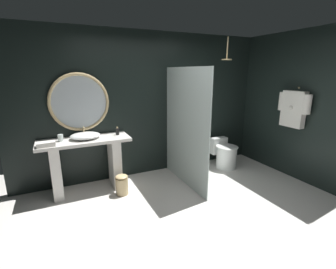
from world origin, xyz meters
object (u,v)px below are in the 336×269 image
at_px(round_wall_mirror, 80,102).
at_px(waste_bin, 122,185).
at_px(hanging_bathrobe, 294,107).
at_px(tumbler_cup, 61,138).
at_px(rain_shower_head, 227,57).
at_px(toilet, 225,155).
at_px(vessel_sink, 85,136).
at_px(soap_dispenser, 117,131).
at_px(folded_hand_towel, 46,144).

relative_size(round_wall_mirror, waste_bin, 2.84).
distance_m(round_wall_mirror, hanging_bathrobe, 3.64).
bearing_deg(tumbler_cup, rain_shower_head, -4.91).
bearing_deg(tumbler_cup, round_wall_mirror, 31.78).
relative_size(hanging_bathrobe, waste_bin, 2.12).
xyz_separation_m(round_wall_mirror, hanging_bathrobe, (3.42, -1.25, -0.13)).
height_order(tumbler_cup, hanging_bathrobe, hanging_bathrobe).
xyz_separation_m(rain_shower_head, waste_bin, (-2.06, -0.18, -2.00)).
distance_m(tumbler_cup, toilet, 3.10).
height_order(hanging_bathrobe, waste_bin, hanging_bathrobe).
xyz_separation_m(tumbler_cup, toilet, (3.02, -0.18, -0.66)).
height_order(rain_shower_head, hanging_bathrobe, rain_shower_head).
distance_m(vessel_sink, tumbler_cup, 0.36).
bearing_deg(soap_dispenser, hanging_bathrobe, -20.01).
bearing_deg(waste_bin, rain_shower_head, 4.90).
xyz_separation_m(rain_shower_head, toilet, (0.15, 0.06, -1.90)).
bearing_deg(rain_shower_head, hanging_bathrobe, -41.54).
distance_m(tumbler_cup, round_wall_mirror, 0.64).
relative_size(hanging_bathrobe, toilet, 1.20).
bearing_deg(vessel_sink, waste_bin, -42.24).
relative_size(rain_shower_head, hanging_bathrobe, 0.56).
xyz_separation_m(round_wall_mirror, rain_shower_head, (2.53, -0.46, 0.74)).
relative_size(vessel_sink, toilet, 0.80).
height_order(vessel_sink, soap_dispenser, vessel_sink).
bearing_deg(folded_hand_towel, toilet, 0.31).
height_order(soap_dispenser, waste_bin, soap_dispenser).
bearing_deg(round_wall_mirror, waste_bin, -53.66).
bearing_deg(toilet, soap_dispenser, 174.81).
distance_m(tumbler_cup, waste_bin, 1.18).
bearing_deg(round_wall_mirror, hanging_bathrobe, -20.05).
bearing_deg(waste_bin, folded_hand_towel, 167.51).
xyz_separation_m(soap_dispenser, round_wall_mirror, (-0.54, 0.20, 0.49)).
relative_size(soap_dispenser, round_wall_mirror, 0.15).
distance_m(soap_dispenser, rain_shower_head, 2.35).
distance_m(tumbler_cup, folded_hand_towel, 0.28).
bearing_deg(vessel_sink, hanging_bathrobe, -16.70).
distance_m(soap_dispenser, hanging_bathrobe, 3.09).
xyz_separation_m(soap_dispenser, hanging_bathrobe, (2.88, -1.05, 0.36)).
xyz_separation_m(vessel_sink, tumbler_cup, (-0.36, 0.02, 0.00)).
distance_m(soap_dispenser, round_wall_mirror, 0.76).
relative_size(tumbler_cup, toilet, 0.18).
height_order(soap_dispenser, hanging_bathrobe, hanging_bathrobe).
relative_size(toilet, waste_bin, 1.76).
distance_m(toilet, waste_bin, 2.23).
xyz_separation_m(soap_dispenser, rain_shower_head, (1.99, -0.26, 1.23)).
bearing_deg(toilet, folded_hand_towel, -179.69).
height_order(round_wall_mirror, waste_bin, round_wall_mirror).
height_order(soap_dispenser, folded_hand_towel, soap_dispenser).
xyz_separation_m(soap_dispenser, toilet, (2.14, -0.19, -0.67)).
xyz_separation_m(tumbler_cup, waste_bin, (0.81, -0.42, -0.76)).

